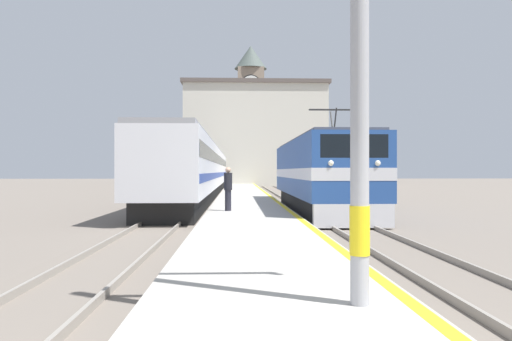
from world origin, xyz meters
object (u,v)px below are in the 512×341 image
object	(u,v)px
person_on_platform	(228,188)
clock_tower	(251,110)
passenger_train	(201,170)
locomotive_train	(319,175)

from	to	relation	value
person_on_platform	clock_tower	distance (m)	59.45
passenger_train	person_on_platform	bearing A→B (deg)	-82.59
passenger_train	person_on_platform	distance (m)	18.85
locomotive_train	passenger_train	world-z (taller)	locomotive_train
person_on_platform	passenger_train	bearing A→B (deg)	97.41
passenger_train	person_on_platform	xyz separation A→B (m)	(2.43, -18.68, -0.76)
passenger_train	locomotive_train	bearing A→B (deg)	-65.98
person_on_platform	locomotive_train	bearing A→B (deg)	39.26
person_on_platform	clock_tower	xyz separation A→B (m)	(2.54, 58.48, 10.40)
locomotive_train	passenger_train	bearing A→B (deg)	114.02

